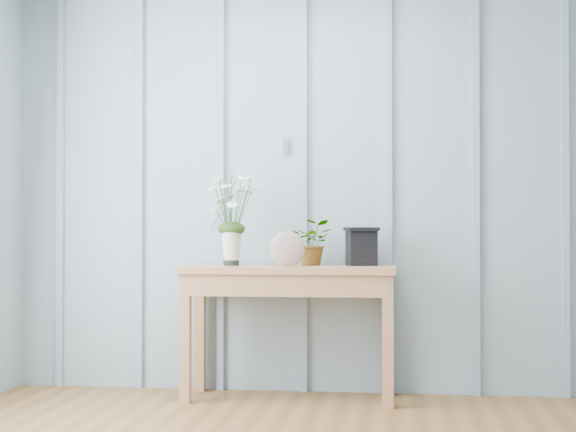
# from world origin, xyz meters

# --- Properties ---
(sideboard) EXTENTS (1.20, 0.45, 0.75)m
(sideboard) POSITION_xyz_m (-0.31, 1.99, 0.64)
(sideboard) COLOR #AB744B
(sideboard) RESTS_ON ground
(daisy_vase) EXTENTS (0.38, 0.29, 0.54)m
(daisy_vase) POSITION_xyz_m (-0.63, 1.98, 1.09)
(daisy_vase) COLOR black
(daisy_vase) RESTS_ON sideboard
(spider_plant) EXTENTS (0.24, 0.21, 0.26)m
(spider_plant) POSITION_xyz_m (-0.18, 2.09, 0.88)
(spider_plant) COLOR #1A3910
(spider_plant) RESTS_ON sideboard
(felt_disc_vessel) EXTENTS (0.20, 0.08, 0.20)m
(felt_disc_vessel) POSITION_xyz_m (-0.31, 1.90, 0.85)
(felt_disc_vessel) COLOR #803D4D
(felt_disc_vessel) RESTS_ON sideboard
(carved_box) EXTENTS (0.21, 0.19, 0.22)m
(carved_box) POSITION_xyz_m (0.10, 2.06, 0.86)
(carved_box) COLOR black
(carved_box) RESTS_ON sideboard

